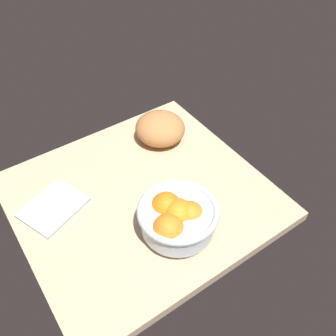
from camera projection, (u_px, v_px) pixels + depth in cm
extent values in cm
cube|color=#CBAF89|center=(141.00, 197.00, 103.71)|extent=(66.22, 61.80, 3.00)
cylinder|color=silver|center=(178.00, 228.00, 93.15)|extent=(10.78, 10.78, 2.26)
cylinder|color=silver|center=(178.00, 218.00, 90.13)|extent=(18.27, 18.27, 6.23)
torus|color=silver|center=(178.00, 210.00, 87.91)|extent=(19.87, 19.87, 1.60)
sphere|color=orange|center=(166.00, 207.00, 90.46)|extent=(7.70, 7.70, 7.70)
sphere|color=orange|center=(168.00, 230.00, 85.75)|extent=(7.80, 7.80, 7.80)
sphere|color=orange|center=(190.00, 214.00, 89.09)|extent=(6.69, 6.69, 6.69)
sphere|color=orange|center=(178.00, 214.00, 88.93)|extent=(7.78, 7.78, 7.78)
ellipsoid|color=#BF7D45|center=(160.00, 128.00, 115.24)|extent=(21.25, 21.29, 9.51)
cube|color=#BBC0BF|center=(53.00, 207.00, 98.69)|extent=(19.19, 17.40, 1.06)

